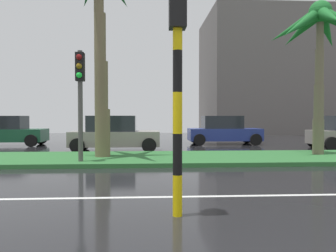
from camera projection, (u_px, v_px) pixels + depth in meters
name	position (u px, v px, depth m)	size (l,w,h in m)	color
ground_plane	(6.00, 159.00, 13.73)	(90.00, 42.00, 0.10)	black
palm_tree_centre_left	(99.00, 0.00, 12.89)	(4.51, 4.27, 7.80)	brown
palm_tree_centre	(320.00, 32.00, 13.74)	(4.02, 4.12, 6.20)	#6E634C
traffic_signal_median_right	(80.00, 85.00, 11.56)	(0.28, 0.43, 3.77)	#4C4C47
traffic_signal_foreground	(177.00, 46.00, 5.70)	(0.28, 0.43, 4.18)	yellow
car_in_traffic_second	(6.00, 131.00, 19.69)	(4.30, 2.02, 1.72)	#195133
car_in_traffic_third	(114.00, 134.00, 16.64)	(4.30, 2.02, 1.72)	gray
car_in_traffic_fourth	(224.00, 131.00, 20.57)	(4.30, 2.02, 1.72)	navy
building_far_right	(295.00, 76.00, 35.25)	(18.53, 10.39, 11.81)	#605B59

